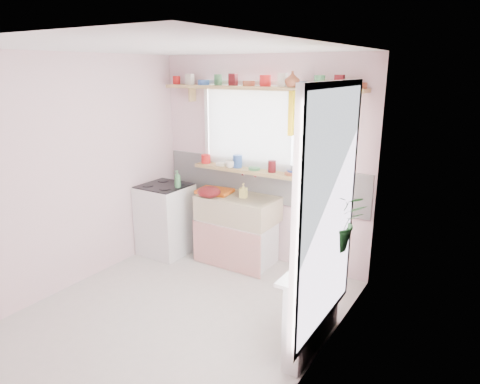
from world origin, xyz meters
The scene contains 19 objects.
room centered at (0.66, 0.86, 1.37)m, with size 3.20×3.20×3.20m.
sink_unit centered at (-0.15, 1.29, 0.43)m, with size 0.95×0.65×1.11m.
cooker centered at (-1.10, 1.05, 0.46)m, with size 0.58×0.58×0.93m.
radiator_ledge centered at (1.30, 0.20, 0.40)m, with size 0.22×0.95×0.78m.
windowsill centered at (-0.15, 1.48, 1.14)m, with size 1.40×0.22×0.04m, color tan.
pine_shelf centered at (0.00, 1.47, 2.12)m, with size 2.52×0.24×0.04m, color tan.
shelf_crockery centered at (-0.04, 1.47, 2.19)m, with size 2.47×0.11×0.12m.
sill_crockery centered at (-0.20, 1.48, 1.21)m, with size 1.35×0.11×0.12m.
dish_tray centered at (-0.49, 1.29, 0.87)m, with size 0.41×0.31×0.04m, color #CE5712.
colander centered at (-0.43, 1.10, 0.91)m, with size 0.28×0.28×0.13m, color #5F1013.
jade_plant centered at (1.33, 0.60, 1.05)m, with size 0.49×0.43×0.55m, color #296127.
fruit_bowl centered at (1.21, 0.57, 0.81)m, with size 0.26×0.26×0.06m, color white.
herb_pot centered at (1.21, 0.19, 0.87)m, with size 0.10×0.07×0.20m, color #2A6026.
soap_bottle_sink centered at (-0.07, 1.30, 0.94)m, with size 0.08×0.08×0.18m, color #E1CD64.
sill_cup centered at (-0.34, 1.42, 1.20)m, with size 0.11×0.11×0.09m, color white.
sill_bowl centered at (0.47, 1.54, 1.19)m, with size 0.17×0.17×0.05m, color #314CA1.
shelf_vase centered at (0.47, 1.41, 2.22)m, with size 0.16×0.16×0.17m, color brown.
cooker_bottle centered at (-0.88, 1.06, 1.02)m, with size 0.08×0.08×0.21m, color #448950.
fruit centered at (1.22, 0.58, 0.87)m, with size 0.20×0.14×0.10m.
Camera 1 is at (2.48, -2.87, 2.33)m, focal length 32.00 mm.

